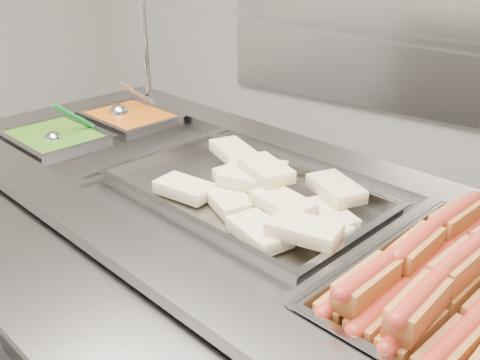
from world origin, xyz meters
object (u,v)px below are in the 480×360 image
Objects in this scene: pan_hotdogs at (455,301)px; pan_wraps at (243,199)px; steam_counter at (228,320)px; ladle at (120,112)px; serving_spoon at (57,135)px; sneeze_guard at (286,29)px.

pan_wraps is at bearing 172.13° from pan_hotdogs.
ladle is (-0.71, 0.24, 0.49)m from steam_counter.
pan_hotdogs is at bearing -0.98° from serving_spoon.
pan_hotdogs is at bearing -27.15° from sneeze_guard.
ladle reaches higher than steam_counter.
sneeze_guard reaches higher than pan_hotdogs.
sneeze_guard is 0.86m from serving_spoon.
sneeze_guard is 2.83× the size of pan_hotdogs.
steam_counter is 11.28× the size of serving_spoon.
sneeze_guard is 8.83× the size of ladle.
pan_wraps reaches higher than steam_counter.
serving_spoon reaches higher than pan_wraps.
pan_wraps is at bearing -82.52° from sneeze_guard.
pan_hotdogs reaches higher than steam_counter.
steam_counter is at bearing 5.83° from serving_spoon.
sneeze_guard is 0.49m from pan_wraps.
pan_wraps is at bearing -17.81° from ladle.
serving_spoon is at bearing -156.94° from sneeze_guard.
ladle is at bearing 161.34° from steam_counter.
pan_wraps is (0.06, -0.01, 0.46)m from steam_counter.
sneeze_guard is 9.56× the size of serving_spoon.
ladle is at bearing 166.44° from pan_hotdogs.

